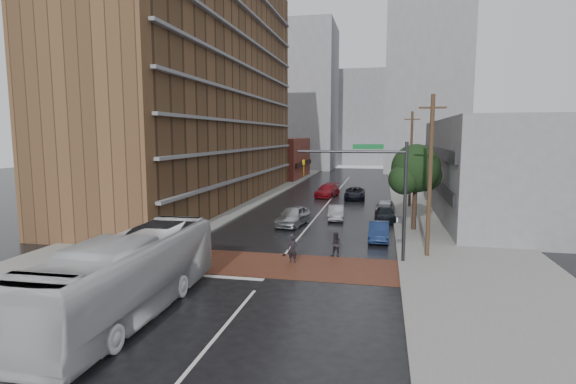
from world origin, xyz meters
The scene contains 24 objects.
ground centered at (0.00, 0.00, 0.00)m, with size 160.00×160.00×0.00m, color black.
crosswalk centered at (0.00, 0.50, 0.01)m, with size 14.00×5.00×0.02m, color brown.
sidewalk_west centered at (-11.50, 25.00, 0.07)m, with size 9.00×90.00×0.15m, color gray.
sidewalk_east centered at (11.50, 25.00, 0.07)m, with size 9.00×90.00×0.15m, color gray.
apartment_block centered at (-14.00, 24.00, 14.00)m, with size 10.00×44.00×28.00m, color brown.
storefront_west centered at (-12.00, 54.00, 3.50)m, with size 8.00×16.00×7.00m, color brown.
building_east centered at (16.50, 20.00, 4.50)m, with size 11.00×26.00×9.00m, color gray.
distant_tower_west centered at (-14.00, 78.00, 16.00)m, with size 18.00×16.00×32.00m, color gray.
distant_tower_east centered at (14.00, 72.00, 18.00)m, with size 16.00×14.00×36.00m, color gray.
distant_tower_center centered at (0.00, 95.00, 12.00)m, with size 12.00×10.00×24.00m, color gray.
street_tree centered at (8.52, 12.03, 4.73)m, with size 4.20×4.10×6.90m.
signal_mast centered at (5.85, 2.50, 4.73)m, with size 6.50×0.30×7.20m.
utility_pole_near centered at (8.80, 4.00, 5.14)m, with size 1.60×0.26×10.00m.
utility_pole_far centered at (8.80, 24.00, 5.14)m, with size 1.60×0.26×10.00m.
transit_bus centered at (-4.37, -7.91, 1.70)m, with size 2.86×12.24×3.41m, color silver.
pedestrian_a centered at (0.85, 1.18, 0.84)m, with size 0.61×0.40×1.68m, color black.
pedestrian_b centered at (3.26, 3.00, 0.78)m, with size 0.76×0.59×1.56m, color black.
car_travel_a centered at (-1.34, 12.12, 0.83)m, with size 1.96×4.87×1.66m, color #ADB1B5.
car_travel_b centered at (1.94, 15.47, 0.64)m, with size 1.36×3.90×1.28m, color #A9AAB1.
car_travel_c centered at (-0.70, 30.54, 0.77)m, with size 2.16×5.30×1.54m, color maroon.
suv_travel centered at (2.78, 29.05, 0.71)m, with size 2.36×5.12×1.42m, color black.
car_parked_near centered at (5.81, 8.10, 0.67)m, with size 1.41×4.06×1.34m, color #16264F.
car_parked_mid centered at (6.30, 16.00, 0.59)m, with size 1.66×4.08×1.18m, color black.
car_parked_far centered at (6.27, 19.34, 0.71)m, with size 1.69×4.19×1.43m, color #B4B9BD.
Camera 1 is at (6.00, -24.35, 7.56)m, focal length 28.00 mm.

